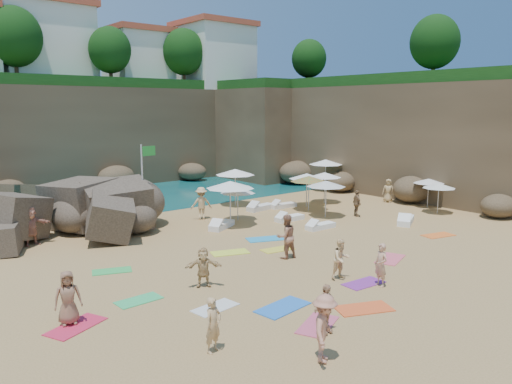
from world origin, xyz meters
TOP-DOWN VIEW (x-y plane):
  - ground at (0.00, 0.00)m, footprint 120.00×120.00m
  - seawater at (0.00, 30.00)m, footprint 120.00×120.00m
  - cliff_back at (2.00, 25.00)m, footprint 44.00×8.00m
  - cliff_right at (19.00, 8.00)m, footprint 8.00×30.00m
  - cliff_corner at (17.00, 20.00)m, footprint 10.00×12.00m
  - clifftop_buildings at (2.96, 25.79)m, footprint 28.48×9.48m
  - clifftop_trees at (4.78, 19.52)m, footprint 35.60×23.82m
  - rock_outcrop at (-6.32, 7.69)m, footprint 8.87×7.97m
  - flag_pole at (-2.46, 6.86)m, footprint 0.88×0.17m
  - parasol_0 at (1.32, 4.37)m, footprint 2.64×2.64m
  - parasol_1 at (2.46, 5.20)m, footprint 2.01×2.01m
  - parasol_2 at (5.01, 8.80)m, footprint 2.57×2.57m
  - parasol_3 at (14.01, 9.09)m, footprint 2.58×2.58m
  - parasol_4 at (10.22, 5.67)m, footprint 2.22×2.22m
  - parasol_5 at (7.04, 2.63)m, footprint 2.30×2.30m
  - parasol_6 at (7.60, 4.59)m, footprint 2.33×2.33m
  - parasol_7 at (8.38, 5.55)m, footprint 2.32×2.32m
  - parasol_8 at (14.34, 0.39)m, footprint 1.98×1.98m
  - parasol_11 at (13.11, -1.05)m, footprint 1.97×1.97m
  - lounger_0 at (0.66, 4.28)m, footprint 1.99×1.43m
  - lounger_1 at (5.38, 6.62)m, footprint 2.07×0.92m
  - lounger_2 at (6.96, 6.23)m, footprint 1.84×0.75m
  - lounger_3 at (4.67, 0.79)m, footprint 1.79×0.63m
  - lounger_4 at (4.71, 3.26)m, footprint 1.83×0.65m
  - lounger_5 at (9.28, -1.38)m, footprint 2.16×1.55m
  - towel_0 at (-4.12, -5.79)m, footprint 1.97×1.16m
  - towel_1 at (-4.21, -7.42)m, footprint 1.87×1.44m
  - towel_2 at (-2.16, -7.53)m, footprint 2.02×1.56m
  - towel_3 at (-7.46, -2.25)m, footprint 1.55×0.82m
  - towel_4 at (0.22, -0.70)m, footprint 1.61×0.98m
  - towel_5 at (-5.83, -4.40)m, footprint 1.62×0.95m
  - towel_6 at (-0.28, -6.03)m, footprint 1.65×0.91m
  - towel_7 at (-9.83, -2.93)m, footprint 1.96×1.50m
  - towel_8 at (0.99, 1.04)m, footprint 2.05×1.54m
  - towel_9 at (2.99, -4.85)m, footprint 1.95×1.42m
  - towel_10 at (8.24, -4.01)m, footprint 1.81×1.21m
  - towel_11 at (-6.89, 1.23)m, footprint 1.68×1.24m
  - towel_12 at (-1.76, 0.28)m, footprint 1.86×1.35m
  - person_stand_0 at (-7.54, -6.78)m, footprint 0.63×0.49m
  - person_stand_1 at (-0.35, -1.88)m, footprint 1.04×0.87m
  - person_stand_2 at (1.01, 6.79)m, footprint 1.32×0.94m
  - person_stand_3 at (8.57, 1.53)m, footprint 0.76×1.01m
  - person_stand_4 at (13.81, 3.10)m, footprint 0.79×0.89m
  - person_stand_5 at (-8.21, 7.22)m, footprint 1.82×0.87m
  - person_stand_6 at (-0.02, -6.57)m, footprint 0.51×0.66m
  - person_lie_0 at (-5.67, -9.02)m, footprint 1.95×2.10m
  - person_lie_1 at (-4.43, -7.93)m, footprint 0.89×1.47m
  - person_lie_2 at (-9.92, -2.65)m, footprint 1.14×1.77m
  - person_lie_3 at (-5.03, -2.53)m, footprint 1.86×1.90m
  - person_lie_5 at (-0.57, -5.17)m, footprint 1.03×1.64m

SIDE VIEW (x-z plane):
  - ground at x=0.00m, z-range 0.00..0.00m
  - rock_outcrop at x=-6.32m, z-range -1.45..1.45m
  - seawater at x=0.00m, z-range 0.00..0.00m
  - towel_4 at x=0.22m, z-range 0.00..0.03m
  - towel_11 at x=-6.89m, z-range 0.00..0.03m
  - towel_3 at x=-7.46m, z-range 0.00..0.03m
  - towel_5 at x=-5.83m, z-range 0.00..0.03m
  - towel_6 at x=-0.28m, z-range 0.00..0.03m
  - towel_10 at x=8.24m, z-range 0.00..0.03m
  - towel_1 at x=-4.21m, z-range 0.00..0.03m
  - towel_12 at x=-1.76m, z-range 0.00..0.03m
  - towel_7 at x=-9.83m, z-range 0.00..0.03m
  - towel_9 at x=2.99m, z-range 0.00..0.03m
  - towel_2 at x=-2.16m, z-range 0.00..0.03m
  - towel_8 at x=0.99m, z-range 0.00..0.03m
  - towel_0 at x=-4.12m, z-range 0.00..0.03m
  - lounger_3 at x=4.67m, z-range 0.00..0.28m
  - lounger_2 at x=6.96m, z-range 0.00..0.28m
  - lounger_4 at x=4.71m, z-range 0.00..0.28m
  - lounger_0 at x=0.66m, z-range 0.00..0.30m
  - lounger_1 at x=5.38m, z-range 0.00..0.31m
  - lounger_5 at x=9.28m, z-range 0.00..0.32m
  - person_lie_1 at x=-4.43m, z-range 0.00..0.35m
  - person_lie_3 at x=-5.03m, z-range 0.00..0.38m
  - person_lie_2 at x=-9.92m, z-range 0.00..0.44m
  - person_lie_0 at x=-5.67m, z-range 0.00..0.47m
  - person_lie_5 at x=-0.57m, z-range 0.00..0.58m
  - person_stand_0 at x=-7.54m, z-range 0.00..1.52m
  - person_stand_3 at x=8.57m, z-range 0.00..1.60m
  - person_stand_6 at x=-0.02m, z-range 0.00..1.60m
  - person_stand_4 at x=13.81m, z-range 0.00..1.60m
  - person_stand_5 at x=-8.21m, z-range 0.00..1.89m
  - person_stand_2 at x=1.01m, z-range 0.00..1.89m
  - person_stand_1 at x=-0.35m, z-range 0.00..1.92m
  - parasol_11 at x=13.11m, z-range 0.78..2.65m
  - parasol_8 at x=14.34m, z-range 0.78..2.66m
  - parasol_1 at x=2.46m, z-range 0.79..2.69m
  - parasol_4 at x=10.22m, z-range 0.88..2.97m
  - parasol_5 at x=7.04m, z-range 0.91..3.08m
  - parasol_7 at x=8.38m, z-range 0.92..3.11m
  - parasol_6 at x=7.60m, z-range 0.92..3.12m
  - parasol_2 at x=5.01m, z-range 1.02..3.45m
  - parasol_3 at x=14.01m, z-range 1.02..3.46m
  - parasol_0 at x=1.32m, z-range 1.04..3.54m
  - flag_pole at x=-2.46m, z-range 0.62..5.14m
  - cliff_back at x=2.00m, z-range 0.00..8.00m
  - cliff_right at x=19.00m, z-range 0.00..8.00m
  - cliff_corner at x=17.00m, z-range 0.00..8.00m
  - clifftop_buildings at x=2.96m, z-range 7.74..14.74m
  - clifftop_trees at x=4.78m, z-range 9.06..13.46m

